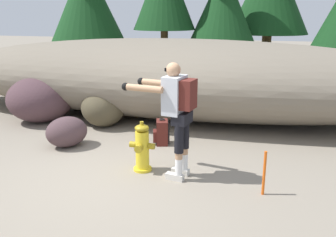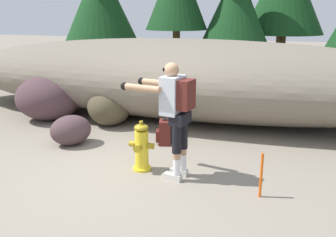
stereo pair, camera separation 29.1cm
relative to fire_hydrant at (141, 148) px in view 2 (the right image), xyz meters
name	(u,v)px [view 2 (the right image)]	position (x,y,z in m)	size (l,w,h in m)	color
ground_plane	(116,178)	(-0.25, -0.35, -0.37)	(56.00, 56.00, 0.04)	gray
dirt_embankment	(184,78)	(-0.25, 3.12, 0.52)	(12.10, 3.20, 1.74)	#756B5B
fire_hydrant	(141,148)	(0.00, 0.00, 0.00)	(0.38, 0.33, 0.76)	yellow
utility_worker	(174,106)	(0.53, -0.08, 0.70)	(1.02, 0.63, 1.65)	beige
spare_backpack	(165,132)	(-0.05, 1.19, -0.14)	(0.34, 0.35, 0.47)	#511E19
boulder_large	(49,97)	(-2.98, 1.89, 0.14)	(1.32, 1.42, 0.99)	#4B3439
boulder_mid	(110,106)	(-1.53, 1.93, 0.06)	(0.97, 0.90, 0.82)	#4D4531
boulder_small	(71,130)	(-1.63, 0.62, -0.08)	(0.73, 0.58, 0.54)	#4A3639
survey_stake	(261,175)	(1.77, -0.30, -0.05)	(0.04, 0.04, 0.60)	#E55914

